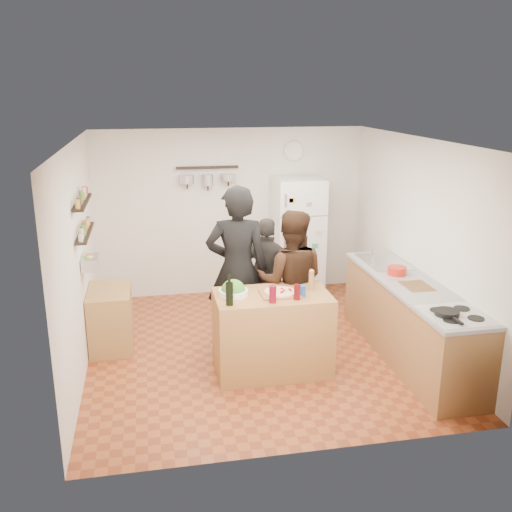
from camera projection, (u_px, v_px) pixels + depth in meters
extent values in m
plane|color=brown|center=(258.00, 348.00, 6.96)|extent=(4.20, 4.20, 0.00)
plane|color=white|center=(258.00, 141.00, 6.25)|extent=(4.20, 4.20, 0.00)
plane|color=silver|center=(231.00, 213.00, 8.58)|extent=(4.00, 0.00, 4.00)
plane|color=silver|center=(79.00, 260.00, 6.24)|extent=(0.00, 4.20, 4.20)
plane|color=silver|center=(418.00, 242.00, 6.96)|extent=(0.00, 4.20, 4.20)
cube|color=#A8793D|center=(272.00, 333.00, 6.30)|extent=(1.25, 0.72, 0.91)
cube|color=brown|center=(280.00, 294.00, 6.16)|extent=(0.42, 0.34, 0.02)
cylinder|color=#D0B389|center=(280.00, 292.00, 6.16)|extent=(0.34, 0.34, 0.02)
cylinder|color=white|center=(233.00, 292.00, 6.13)|extent=(0.32, 0.32, 0.06)
cylinder|color=black|center=(230.00, 294.00, 5.84)|extent=(0.08, 0.08, 0.24)
cylinder|color=#610819|center=(273.00, 294.00, 5.91)|extent=(0.08, 0.08, 0.18)
cylinder|color=#51060C|center=(297.00, 292.00, 6.00)|extent=(0.07, 0.07, 0.17)
cylinder|color=olive|center=(311.00, 282.00, 6.27)|extent=(0.06, 0.06, 0.19)
cylinder|color=navy|center=(302.00, 291.00, 6.09)|extent=(0.08, 0.08, 0.12)
imported|color=black|center=(237.00, 270.00, 6.68)|extent=(0.80, 0.59, 2.01)
imported|color=black|center=(291.00, 282.00, 6.71)|extent=(0.98, 0.86, 1.72)
imported|color=#292725|center=(267.00, 277.00, 7.22)|extent=(0.96, 0.68, 1.51)
cube|color=#9E7042|center=(410.00, 321.00, 6.62)|extent=(0.63, 2.63, 0.90)
cube|color=white|center=(456.00, 316.00, 5.59)|extent=(0.60, 0.62, 0.02)
cylinder|color=black|center=(447.00, 313.00, 5.58)|extent=(0.24, 0.24, 0.05)
cube|color=silver|center=(383.00, 262.00, 7.29)|extent=(0.50, 0.80, 0.03)
cube|color=brown|center=(417.00, 287.00, 6.40)|extent=(0.30, 0.40, 0.02)
cylinder|color=red|center=(397.00, 271.00, 6.78)|extent=(0.22, 0.22, 0.09)
cube|color=white|center=(298.00, 238.00, 8.52)|extent=(0.70, 0.68, 1.80)
cylinder|color=silver|center=(294.00, 151.00, 8.48)|extent=(0.30, 0.03, 0.30)
cube|color=black|center=(85.00, 233.00, 6.37)|extent=(0.12, 1.00, 0.02)
cube|color=black|center=(82.00, 202.00, 6.27)|extent=(0.12, 1.00, 0.02)
cube|color=silver|center=(90.00, 262.00, 6.48)|extent=(0.18, 0.35, 0.14)
cube|color=#A97B47|center=(111.00, 318.00, 6.93)|extent=(0.50, 0.80, 0.73)
cube|color=black|center=(207.00, 167.00, 8.22)|extent=(0.90, 0.04, 0.04)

